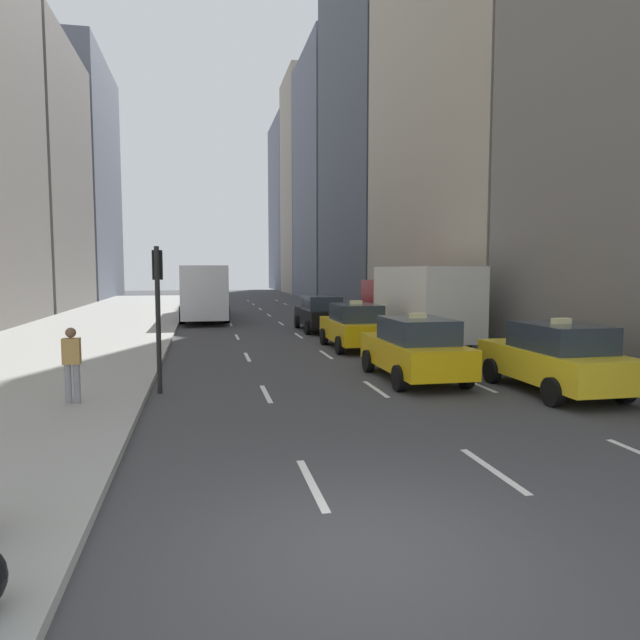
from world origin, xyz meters
The scene contains 12 objects.
ground_plane centered at (0.00, 0.00, 0.00)m, with size 160.00×160.00×0.00m, color #3D3D3F.
sidewalk_left centered at (-7.00, 27.00, 0.07)m, with size 8.00×66.00×0.15m, color #9E9E99.
lane_markings centered at (2.60, 23.00, 0.01)m, with size 5.72×56.00×0.01m.
building_row_right centered at (12.00, 42.86, 14.84)m, with size 6.00×87.68×34.80m.
taxi_lead centered at (4.00, 8.95, 0.88)m, with size 2.02×4.40×1.87m.
taxi_second centered at (4.00, 15.30, 0.88)m, with size 2.02×4.40×1.87m.
taxi_third centered at (6.80, 6.73, 0.88)m, with size 2.02×4.40×1.87m.
sedan_black_near centered at (4.00, 21.80, 0.89)m, with size 2.02×4.91×1.75m.
city_bus centered at (-1.61, 30.21, 1.79)m, with size 2.80×11.61×3.25m.
box_truck centered at (6.80, 16.19, 1.71)m, with size 2.58×8.40×3.15m.
pedestrian_mid_block centered at (-4.46, 7.26, 1.07)m, with size 0.36×0.22×1.65m.
traffic_light_pole centered at (-2.75, 8.71, 2.41)m, with size 0.24×0.42×3.60m.
Camera 1 is at (-1.66, -5.71, 3.04)m, focal length 32.00 mm.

